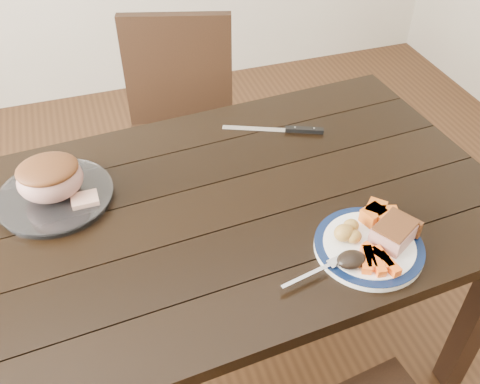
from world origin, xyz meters
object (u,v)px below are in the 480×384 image
object	(u,v)px
serving_platter	(56,197)
carving_knife	(292,130)
pork_slice	(394,233)
roast_joint	(50,179)
dinner_plate	(369,247)
dining_table	(211,232)
chair_far	(180,125)
fork	(319,270)

from	to	relation	value
serving_platter	carving_knife	world-z (taller)	serving_platter
pork_slice	roast_joint	distance (m)	0.89
dinner_plate	carving_knife	distance (m)	0.53
dining_table	pork_slice	xyz separation A→B (m)	(0.39, -0.27, 0.14)
pork_slice	carving_knife	distance (m)	0.54
chair_far	dinner_plate	world-z (taller)	chair_far
dinner_plate	chair_far	bearing A→B (deg)	104.11
dining_table	pork_slice	world-z (taller)	pork_slice
pork_slice	carving_knife	size ratio (longest dim) A/B	0.34
chair_far	serving_platter	size ratio (longest dim) A/B	3.09
roast_joint	carving_knife	bearing A→B (deg)	7.74
chair_far	serving_platter	distance (m)	0.78
dining_table	serving_platter	world-z (taller)	serving_platter
chair_far	fork	size ratio (longest dim) A/B	5.24
dinner_plate	serving_platter	size ratio (longest dim) A/B	0.89
dining_table	dinner_plate	size ratio (longest dim) A/B	6.21
dining_table	carving_knife	size ratio (longest dim) A/B	5.49
dinner_plate	pork_slice	size ratio (longest dim) A/B	2.63
dining_table	roast_joint	xyz separation A→B (m)	(-0.39, 0.16, 0.16)
fork	roast_joint	xyz separation A→B (m)	(-0.56, 0.47, 0.05)
fork	roast_joint	size ratio (longest dim) A/B	1.04
serving_platter	fork	world-z (taller)	fork
pork_slice	roast_joint	bearing A→B (deg)	150.87
serving_platter	fork	xyz separation A→B (m)	(0.56, -0.47, 0.01)
dining_table	pork_slice	distance (m)	0.49
serving_platter	roast_joint	bearing A→B (deg)	90.00
chair_far	dining_table	bearing A→B (deg)	99.91
carving_knife	roast_joint	bearing A→B (deg)	-148.96
chair_far	serving_platter	bearing A→B (deg)	67.06
serving_platter	carving_knife	xyz separation A→B (m)	(0.73, 0.10, -0.00)
fork	dining_table	bearing A→B (deg)	108.54
dinner_plate	roast_joint	bearing A→B (deg)	149.18
pork_slice	roast_joint	size ratio (longest dim) A/B	0.59
serving_platter	roast_joint	world-z (taller)	roast_joint
chair_far	pork_slice	world-z (taller)	chair_far
fork	carving_knife	world-z (taller)	fork
chair_far	roast_joint	distance (m)	0.80
dining_table	carving_knife	bearing A→B (deg)	36.99
dining_table	chair_far	bearing A→B (deg)	83.86
dining_table	dinner_plate	distance (m)	0.44
dinner_plate	roast_joint	size ratio (longest dim) A/B	1.56
fork	chair_far	bearing A→B (deg)	83.72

